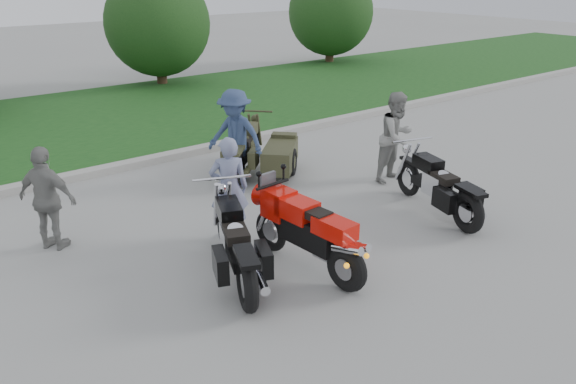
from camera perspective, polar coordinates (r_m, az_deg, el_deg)
ground at (r=8.06m, az=4.72°, el=-8.15°), size 80.00×80.00×0.00m
curb at (r=12.69m, az=-13.85°, el=3.16°), size 60.00×0.30×0.15m
grass_strip at (r=16.44m, az=-20.01°, el=6.71°), size 60.00×8.00×0.14m
tree_mid_right at (r=20.63m, az=-13.12°, el=16.34°), size 3.60×3.60×4.00m
tree_far_right at (r=25.10m, az=4.35°, el=17.73°), size 3.60×3.60×4.00m
sportbike_red at (r=7.82m, az=2.13°, el=-3.98°), size 0.45×2.20×1.04m
cruiser_left at (r=7.69m, az=-5.31°, el=-5.55°), size 1.10×2.37×0.96m
cruiser_right at (r=9.99m, az=15.23°, el=0.29°), size 0.82×2.35×0.93m
cruiser_sidecar at (r=11.58m, az=-2.29°, el=3.87°), size 2.06×2.15×0.93m
person_stripe at (r=8.76m, az=-6.01°, el=0.39°), size 0.72×0.63×1.65m
person_grey at (r=11.33m, az=11.00°, el=5.50°), size 0.94×0.78×1.79m
person_denim at (r=11.14m, az=-5.37°, el=5.69°), size 1.16×1.38×1.85m
person_back at (r=9.09m, az=-23.23°, el=-0.65°), size 0.88×1.00×1.62m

